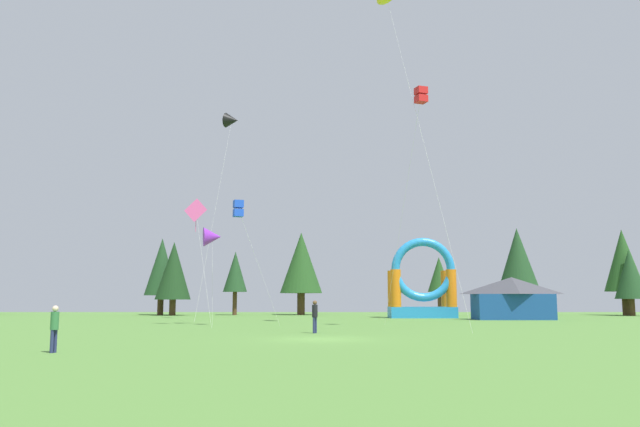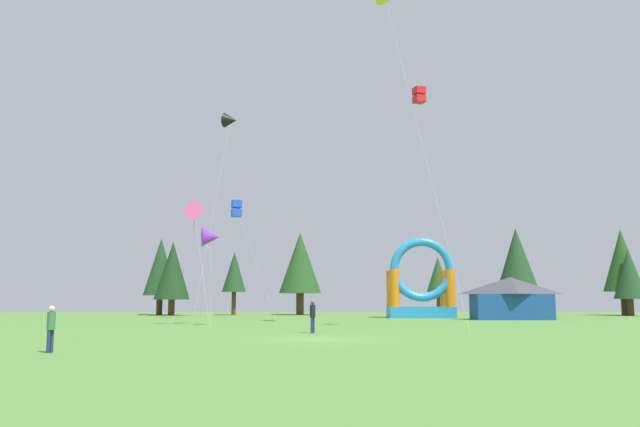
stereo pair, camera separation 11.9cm
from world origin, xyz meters
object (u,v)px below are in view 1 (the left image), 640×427
(kite_black_delta, at_px, (232,120))
(person_left_edge, at_px, (54,325))
(kite_pink_diamond, at_px, (197,213))
(kite_purple_delta, at_px, (212,237))
(festival_tent, at_px, (512,298))
(kite_blue_box, at_px, (238,209))
(person_midfield, at_px, (315,314))
(kite_red_box, at_px, (421,96))
(inflatable_red_slide, at_px, (422,289))

(kite_black_delta, height_order, person_left_edge, kite_black_delta)
(kite_pink_diamond, xyz_separation_m, kite_purple_delta, (0.98, 1.19, -1.68))
(kite_purple_delta, distance_m, person_left_edge, 25.14)
(kite_pink_diamond, height_order, festival_tent, kite_pink_diamond)
(kite_blue_box, distance_m, person_midfield, 12.52)
(person_midfield, distance_m, person_left_edge, 15.67)
(kite_red_box, height_order, festival_tent, kite_red_box)
(inflatable_red_slide, bearing_deg, kite_red_box, -98.66)
(kite_purple_delta, height_order, person_left_edge, kite_purple_delta)
(kite_pink_diamond, height_order, kite_purple_delta, kite_pink_diamond)
(kite_blue_box, distance_m, kite_black_delta, 15.12)
(kite_black_delta, relative_size, festival_tent, 2.71)
(kite_pink_diamond, distance_m, person_midfield, 15.44)
(person_left_edge, bearing_deg, kite_blue_box, -166.59)
(kite_blue_box, xyz_separation_m, festival_tent, (23.26, 13.98, -6.26))
(kite_pink_diamond, bearing_deg, inflatable_red_slide, 41.84)
(inflatable_red_slide, bearing_deg, person_left_edge, -115.77)
(kite_pink_diamond, height_order, kite_black_delta, kite_black_delta)
(person_left_edge, xyz_separation_m, festival_tent, (26.91, 35.47, 0.93))
(inflatable_red_slide, bearing_deg, person_midfield, -110.61)
(kite_blue_box, distance_m, inflatable_red_slide, 25.34)
(kite_pink_diamond, distance_m, kite_black_delta, 13.68)
(kite_pink_diamond, relative_size, person_midfield, 4.92)
(kite_blue_box, relative_size, festival_tent, 1.28)
(person_midfield, bearing_deg, person_left_edge, 179.49)
(kite_blue_box, relative_size, person_left_edge, 5.31)
(kite_black_delta, height_order, kite_purple_delta, kite_black_delta)
(inflatable_red_slide, bearing_deg, kite_purple_delta, -138.71)
(kite_black_delta, height_order, kite_red_box, kite_black_delta)
(kite_pink_diamond, xyz_separation_m, person_left_edge, (-0.36, -23.31, -7.16))
(kite_blue_box, height_order, inflatable_red_slide, kite_blue_box)
(kite_black_delta, distance_m, kite_purple_delta, 14.14)
(kite_purple_delta, distance_m, person_midfield, 15.09)
(kite_black_delta, relative_size, kite_red_box, 1.17)
(inflatable_red_slide, bearing_deg, kite_blue_box, -129.92)
(person_left_edge, bearing_deg, kite_pink_diamond, -157.84)
(kite_pink_diamond, height_order, inflatable_red_slide, kite_pink_diamond)
(kite_pink_diamond, bearing_deg, kite_blue_box, -29.02)
(kite_blue_box, height_order, person_midfield, kite_blue_box)
(kite_pink_diamond, distance_m, kite_blue_box, 3.76)
(kite_purple_delta, height_order, festival_tent, kite_purple_delta)
(kite_black_delta, height_order, inflatable_red_slide, kite_black_delta)
(inflatable_red_slide, bearing_deg, festival_tent, -34.30)
(person_midfield, bearing_deg, inflatable_red_slide, 14.47)
(kite_blue_box, distance_m, festival_tent, 27.85)
(kite_red_box, distance_m, festival_tent, 24.32)
(kite_blue_box, relative_size, kite_black_delta, 0.47)
(kite_red_box, distance_m, inflatable_red_slide, 25.69)
(kite_red_box, xyz_separation_m, inflatable_red_slide, (3.38, 22.19, -12.49))
(kite_purple_delta, height_order, person_midfield, kite_purple_delta)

